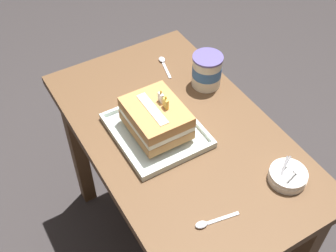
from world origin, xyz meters
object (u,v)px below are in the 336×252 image
bowl_stack (288,176)px  serving_spoon_near_tray (163,62)px  serving_spoon_by_bowls (206,223)px  ice_cream_tub (207,71)px  foil_tray (156,131)px  birthday_cake (156,118)px

bowl_stack → serving_spoon_near_tray: bowl_stack is taller
bowl_stack → serving_spoon_by_bowls: (0.00, -0.29, -0.01)m
ice_cream_tub → bowl_stack: bearing=-4.2°
serving_spoon_near_tray → serving_spoon_by_bowls: 0.73m
foil_tray → serving_spoon_near_tray: foil_tray is taller
bowl_stack → serving_spoon_by_bowls: bearing=-89.5°
bowl_stack → ice_cream_tub: (-0.49, 0.04, 0.05)m
foil_tray → serving_spoon_near_tray: 0.37m
foil_tray → serving_spoon_by_bowls: 0.37m
foil_tray → birthday_cake: (0.00, 0.00, 0.06)m
bowl_stack → serving_spoon_near_tray: size_ratio=0.89×
serving_spoon_near_tray → serving_spoon_by_bowls: bearing=-20.6°
bowl_stack → foil_tray: bearing=-146.5°
birthday_cake → bowl_stack: (0.37, 0.24, -0.05)m
bowl_stack → ice_cream_tub: bearing=175.8°
birthday_cake → ice_cream_tub: (-0.12, 0.28, -0.01)m
foil_tray → serving_spoon_by_bowls: bearing=-7.8°
bowl_stack → ice_cream_tub: ice_cream_tub is taller
foil_tray → serving_spoon_by_bowls: size_ratio=2.31×
ice_cream_tub → foil_tray: bearing=-66.7°
foil_tray → serving_spoon_by_bowls: (0.37, -0.05, -0.00)m
birthday_cake → serving_spoon_near_tray: size_ratio=1.60×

